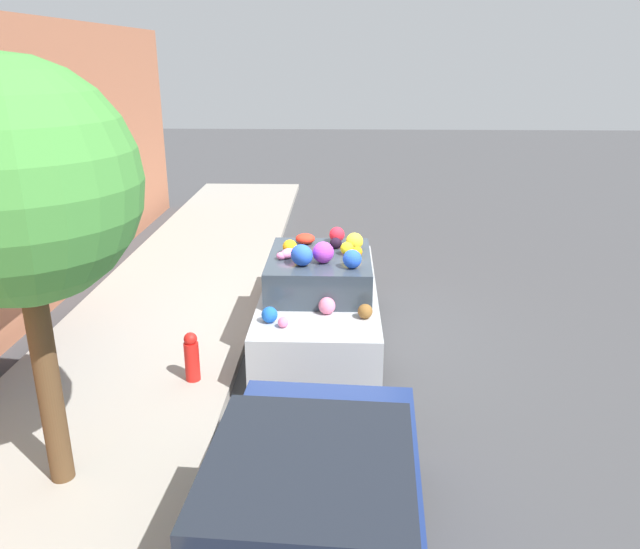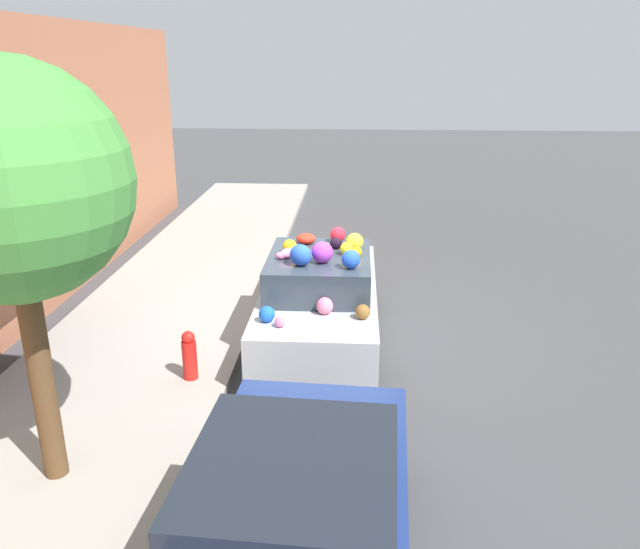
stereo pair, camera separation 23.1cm
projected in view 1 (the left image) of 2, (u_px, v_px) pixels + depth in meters
The scene contains 6 objects.
ground_plane at pixel (317, 338), 10.09m from camera, with size 60.00×60.00×0.00m, color #424244.
sidewalk_curb at pixel (152, 332), 10.16m from camera, with size 24.00×3.20×0.14m.
street_tree at pixel (16, 186), 5.53m from camera, with size 2.23×2.23×4.24m.
fire_hydrant at pixel (192, 357), 8.42m from camera, with size 0.20×0.20×0.70m.
art_car at pixel (320, 295), 9.81m from camera, with size 4.22×1.79×1.78m.
parked_car_plain at pixel (311, 523), 5.10m from camera, with size 4.02×2.04×1.43m.
Camera 1 is at (-9.16, -0.37, 4.34)m, focal length 35.00 mm.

